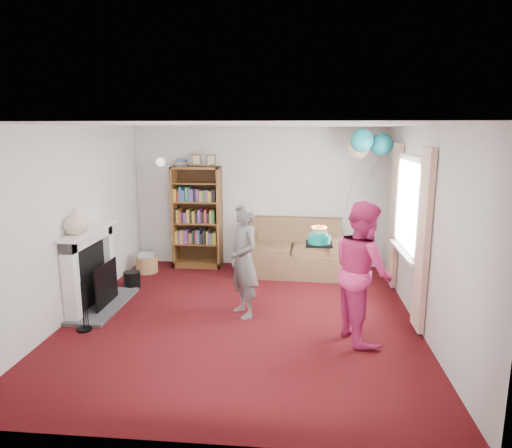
# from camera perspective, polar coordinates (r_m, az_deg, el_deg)

# --- Properties ---
(ground) EXTENTS (5.00, 5.00, 0.00)m
(ground) POSITION_cam_1_polar(r_m,az_deg,el_deg) (6.18, -1.76, -11.60)
(ground) COLOR #37080A
(ground) RESTS_ON ground
(wall_back) EXTENTS (4.50, 0.02, 2.50)m
(wall_back) POSITION_cam_1_polar(r_m,az_deg,el_deg) (8.26, 0.35, 3.38)
(wall_back) COLOR silver
(wall_back) RESTS_ON ground
(wall_left) EXTENTS (0.02, 5.00, 2.50)m
(wall_left) POSITION_cam_1_polar(r_m,az_deg,el_deg) (6.48, -22.07, 0.22)
(wall_left) COLOR silver
(wall_left) RESTS_ON ground
(wall_right) EXTENTS (0.02, 5.00, 2.50)m
(wall_right) POSITION_cam_1_polar(r_m,az_deg,el_deg) (5.96, 20.27, -0.58)
(wall_right) COLOR silver
(wall_right) RESTS_ON ground
(ceiling) EXTENTS (4.50, 5.00, 0.01)m
(ceiling) POSITION_cam_1_polar(r_m,az_deg,el_deg) (5.68, -1.92, 12.31)
(ceiling) COLOR white
(ceiling) RESTS_ON wall_back
(fireplace) EXTENTS (0.55, 1.80, 1.12)m
(fireplace) POSITION_cam_1_polar(r_m,az_deg,el_deg) (6.75, -19.55, -5.64)
(fireplace) COLOR #3F3F42
(fireplace) RESTS_ON ground
(window_bay) EXTENTS (0.14, 2.02, 2.20)m
(window_bay) POSITION_cam_1_polar(r_m,az_deg,el_deg) (6.53, 18.46, 0.13)
(window_bay) COLOR white
(window_bay) RESTS_ON ground
(wall_sconce) EXTENTS (0.16, 0.23, 0.16)m
(wall_sconce) POSITION_cam_1_polar(r_m,az_deg,el_deg) (8.39, -11.84, 7.59)
(wall_sconce) COLOR gold
(wall_sconce) RESTS_ON ground
(bookcase) EXTENTS (0.86, 0.42, 2.02)m
(bookcase) POSITION_cam_1_polar(r_m,az_deg,el_deg) (8.28, -7.33, 0.80)
(bookcase) COLOR #472B14
(bookcase) RESTS_ON ground
(sofa) EXTENTS (1.74, 0.92, 0.92)m
(sofa) POSITION_cam_1_polar(r_m,az_deg,el_deg) (7.98, 4.52, -3.60)
(sofa) COLOR brown
(sofa) RESTS_ON ground
(wicker_basket) EXTENTS (0.37, 0.37, 0.34)m
(wicker_basket) POSITION_cam_1_polar(r_m,az_deg,el_deg) (8.21, -13.48, -4.84)
(wicker_basket) COLOR #987546
(wicker_basket) RESTS_ON ground
(person_striped) EXTENTS (0.61, 0.67, 1.53)m
(person_striped) POSITION_cam_1_polar(r_m,az_deg,el_deg) (6.01, -1.53, -4.54)
(person_striped) COLOR black
(person_striped) RESTS_ON ground
(person_magenta) EXTENTS (0.84, 0.95, 1.66)m
(person_magenta) POSITION_cam_1_polar(r_m,az_deg,el_deg) (5.47, 13.17, -5.76)
(person_magenta) COLOR #C82866
(person_magenta) RESTS_ON ground
(birthday_cake) EXTENTS (0.32, 0.32, 0.22)m
(birthday_cake) POSITION_cam_1_polar(r_m,az_deg,el_deg) (5.50, 7.90, -1.90)
(birthday_cake) COLOR black
(birthday_cake) RESTS_ON ground
(balloons) EXTENTS (0.82, 0.74, 1.79)m
(balloons) POSITION_cam_1_polar(r_m,az_deg,el_deg) (7.51, 13.73, 9.65)
(balloons) COLOR #3F3F3F
(balloons) RESTS_ON ground
(mantel_vase) EXTENTS (0.34, 0.34, 0.34)m
(mantel_vase) POSITION_cam_1_polar(r_m,az_deg,el_deg) (6.28, -21.59, 0.32)
(mantel_vase) COLOR beige
(mantel_vase) RESTS_ON fireplace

